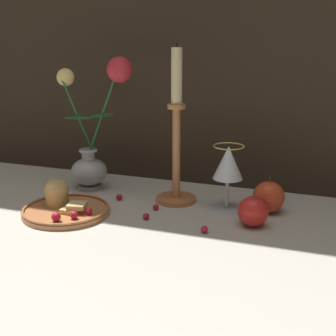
% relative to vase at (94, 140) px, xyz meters
% --- Properties ---
extents(ground_plane, '(2.40, 2.40, 0.00)m').
position_rel_vase_xyz_m(ground_plane, '(0.20, -0.11, -0.13)').
color(ground_plane, '#B7B2A3').
rests_on(ground_plane, ground).
extents(vase, '(0.21, 0.09, 0.33)m').
position_rel_vase_xyz_m(vase, '(0.00, 0.00, 0.00)').
color(vase, '#A3A3A8').
rests_on(vase, ground_plane).
extents(plate_with_pastries, '(0.19, 0.19, 0.07)m').
position_rel_vase_xyz_m(plate_with_pastries, '(0.01, -0.18, -0.11)').
color(plate_with_pastries, '#B77042').
rests_on(plate_with_pastries, ground_plane).
extents(wine_glass, '(0.07, 0.07, 0.15)m').
position_rel_vase_xyz_m(wine_glass, '(0.35, -0.03, -0.03)').
color(wine_glass, silver).
rests_on(wine_glass, ground_plane).
extents(candlestick, '(0.10, 0.10, 0.37)m').
position_rel_vase_xyz_m(candlestick, '(0.23, -0.02, 0.01)').
color(candlestick, '#B77042').
rests_on(candlestick, ground_plane).
extents(apple_beside_vase, '(0.07, 0.07, 0.08)m').
position_rel_vase_xyz_m(apple_beside_vase, '(0.44, -0.02, -0.09)').
color(apple_beside_vase, '#D14223').
rests_on(apple_beside_vase, ground_plane).
extents(apple_near_glass, '(0.06, 0.06, 0.08)m').
position_rel_vase_xyz_m(apple_near_glass, '(0.42, -0.11, -0.10)').
color(apple_near_glass, red).
rests_on(apple_near_glass, ground_plane).
extents(berry_near_plate, '(0.01, 0.01, 0.01)m').
position_rel_vase_xyz_m(berry_near_plate, '(0.34, -0.18, -0.12)').
color(berry_near_plate, '#AD192D').
rests_on(berry_near_plate, ground_plane).
extents(berry_front_center, '(0.01, 0.01, 0.01)m').
position_rel_vase_xyz_m(berry_front_center, '(0.20, -0.09, -0.12)').
color(berry_front_center, '#AD192D').
rests_on(berry_front_center, ground_plane).
extents(berry_by_glass_stem, '(0.02, 0.02, 0.02)m').
position_rel_vase_xyz_m(berry_by_glass_stem, '(0.10, -0.06, -0.12)').
color(berry_by_glass_stem, '#AD192D').
rests_on(berry_by_glass_stem, ground_plane).
extents(berry_under_candlestick, '(0.01, 0.01, 0.01)m').
position_rel_vase_xyz_m(berry_under_candlestick, '(0.20, -0.15, -0.12)').
color(berry_under_candlestick, '#AD192D').
rests_on(berry_under_candlestick, ground_plane).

